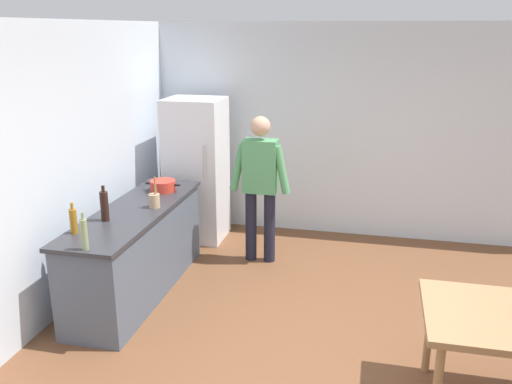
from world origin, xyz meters
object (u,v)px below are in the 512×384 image
object	(u,v)px
refrigerator	(197,170)
person	(260,180)
cooking_pot	(163,186)
utensil_jar	(154,200)
bottle_oil_amber	(73,221)
bottle_vinegar_tall	(84,234)
bottle_wine_dark	(104,206)

from	to	relation	value
refrigerator	person	xyz separation A→B (m)	(0.95, -0.55, 0.08)
refrigerator	cooking_pot	size ratio (longest dim) A/B	4.50
cooking_pot	person	bearing A→B (deg)	21.82
utensil_jar	cooking_pot	bearing A→B (deg)	103.99
refrigerator	bottle_oil_amber	distance (m)	2.35
refrigerator	bottle_vinegar_tall	world-z (taller)	refrigerator
bottle_wine_dark	person	bearing A→B (deg)	50.42
bottle_vinegar_tall	bottle_wine_dark	distance (m)	0.69
person	utensil_jar	xyz separation A→B (m)	(-0.87, -0.95, 0.00)
utensil_jar	bottle_vinegar_tall	world-z (taller)	same
person	bottle_vinegar_tall	size ratio (longest dim) A/B	5.31
bottle_oil_amber	bottle_wine_dark	distance (m)	0.37
refrigerator	cooking_pot	xyz separation A→B (m)	(-0.06, -0.96, 0.06)
cooking_pot	bottle_wine_dark	size ratio (longest dim) A/B	1.18
utensil_jar	bottle_oil_amber	xyz separation A→B (m)	(-0.40, -0.81, 0.04)
bottle_wine_dark	refrigerator	bearing A→B (deg)	83.70
bottle_vinegar_tall	bottle_wine_dark	xyz separation A→B (m)	(-0.18, 0.67, 0.01)
refrigerator	bottle_wine_dark	world-z (taller)	refrigerator
bottle_vinegar_tall	refrigerator	bearing A→B (deg)	89.13
refrigerator	bottle_wine_dark	xyz separation A→B (m)	(-0.22, -1.96, 0.15)
refrigerator	person	world-z (taller)	refrigerator
bottle_vinegar_tall	bottle_wine_dark	size ratio (longest dim) A/B	0.94
cooking_pot	bottle_oil_amber	size ratio (longest dim) A/B	1.43
cooking_pot	bottle_vinegar_tall	distance (m)	1.68
utensil_jar	bottle_oil_amber	distance (m)	0.91
bottle_oil_amber	bottle_wine_dark	xyz separation A→B (m)	(0.11, 0.36, 0.03)
person	cooking_pot	xyz separation A→B (m)	(-1.01, -0.40, -0.02)
cooking_pot	utensil_jar	xyz separation A→B (m)	(0.14, -0.55, 0.02)
utensil_jar	bottle_oil_amber	size ratio (longest dim) A/B	1.14
refrigerator	bottle_wine_dark	size ratio (longest dim) A/B	5.29
cooking_pot	bottle_vinegar_tall	size ratio (longest dim) A/B	1.25
bottle_vinegar_tall	bottle_oil_amber	xyz separation A→B (m)	(-0.29, 0.31, -0.02)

